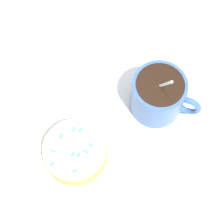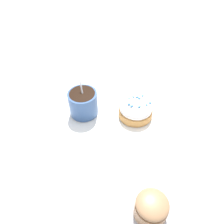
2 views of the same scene
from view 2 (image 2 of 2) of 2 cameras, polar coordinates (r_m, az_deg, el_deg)
ground_plane at (r=0.60m, az=-0.81°, el=-1.16°), size 3.00×3.00×0.00m
paper_napkin at (r=0.60m, az=-0.81°, el=-1.06°), size 0.31×0.32×0.00m
coffee_cup at (r=0.59m, az=-7.61°, el=2.64°), size 0.08×0.09×0.10m
frosted_pastry at (r=0.59m, az=6.22°, el=0.77°), size 0.09×0.09×0.05m
sugar_bowl at (r=0.45m, az=10.25°, el=-23.33°), size 0.06×0.06×0.05m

